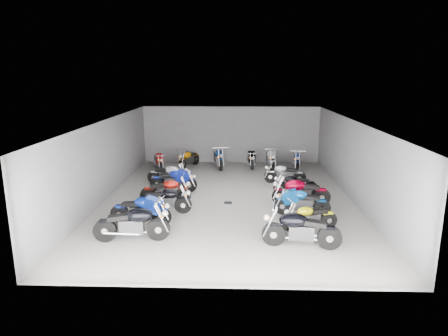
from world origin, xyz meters
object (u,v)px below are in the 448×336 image
(motorcycle_back_a, at_px, (158,160))
(motorcycle_back_c, at_px, (218,158))
(drain_grate, at_px, (228,203))
(motorcycle_right_e, at_px, (295,184))
(motorcycle_back_d, at_px, (251,158))
(motorcycle_left_b, at_px, (141,210))
(motorcycle_left_e, at_px, (174,180))
(motorcycle_left_a, at_px, (133,224))
(motorcycle_left_d, at_px, (166,190))
(motorcycle_right_f, at_px, (284,174))
(motorcycle_left_f, at_px, (169,175))
(motorcycle_right_b, at_px, (310,217))
(motorcycle_left_c, at_px, (164,200))
(motorcycle_back_e, at_px, (271,159))
(motorcycle_back_b, at_px, (189,159))
(motorcycle_back_f, at_px, (297,160))
(motorcycle_right_a, at_px, (300,229))
(motorcycle_right_c, at_px, (301,202))
(motorcycle_right_d, at_px, (301,192))

(motorcycle_back_a, height_order, motorcycle_back_c, motorcycle_back_c)
(drain_grate, xyz_separation_m, motorcycle_right_e, (2.81, 1.22, 0.45))
(motorcycle_back_d, bearing_deg, motorcycle_left_b, 60.75)
(motorcycle_left_e, xyz_separation_m, motorcycle_back_a, (-1.52, 4.27, -0.06))
(motorcycle_back_a, bearing_deg, motorcycle_left_e, 87.72)
(motorcycle_left_a, bearing_deg, motorcycle_left_d, 168.94)
(motorcycle_left_d, relative_size, motorcycle_left_e, 0.98)
(motorcycle_left_a, bearing_deg, motorcycle_back_d, 153.31)
(motorcycle_right_f, bearing_deg, motorcycle_left_f, 103.32)
(motorcycle_left_f, xyz_separation_m, motorcycle_right_f, (5.35, 0.50, -0.03))
(motorcycle_right_b, bearing_deg, drain_grate, 28.44)
(motorcycle_left_c, bearing_deg, motorcycle_right_b, 71.21)
(motorcycle_left_c, xyz_separation_m, motorcycle_back_a, (-1.58, 7.08, -0.06))
(motorcycle_back_c, bearing_deg, motorcycle_left_a, 66.32)
(motorcycle_left_e, xyz_separation_m, motorcycle_left_f, (-0.40, 0.94, -0.00))
(motorcycle_left_c, distance_m, motorcycle_right_b, 5.26)
(motorcycle_left_f, relative_size, motorcycle_back_a, 1.15)
(motorcycle_left_c, distance_m, motorcycle_back_d, 8.33)
(motorcycle_right_b, distance_m, motorcycle_back_e, 8.64)
(motorcycle_left_c, bearing_deg, motorcycle_right_f, 128.52)
(motorcycle_back_b, bearing_deg, motorcycle_back_f, -158.31)
(motorcycle_left_e, bearing_deg, motorcycle_right_a, 45.11)
(motorcycle_right_a, bearing_deg, motorcycle_left_a, 94.58)
(motorcycle_right_a, bearing_deg, motorcycle_back_e, 8.41)
(motorcycle_left_a, distance_m, motorcycle_back_e, 10.86)
(motorcycle_left_c, height_order, motorcycle_right_e, motorcycle_left_c)
(motorcycle_left_d, height_order, motorcycle_back_b, motorcycle_left_d)
(drain_grate, xyz_separation_m, motorcycle_left_c, (-2.33, -1.29, 0.50))
(motorcycle_left_d, xyz_separation_m, motorcycle_right_c, (5.14, -1.32, 0.00))
(motorcycle_right_a, relative_size, motorcycle_right_f, 1.19)
(drain_grate, bearing_deg, motorcycle_back_d, 80.16)
(motorcycle_left_f, relative_size, motorcycle_right_d, 0.89)
(motorcycle_right_e, xyz_separation_m, motorcycle_right_f, (-0.24, 1.74, 0.02))
(motorcycle_back_f, bearing_deg, motorcycle_right_d, 89.94)
(motorcycle_left_d, distance_m, motorcycle_back_b, 6.12)
(motorcycle_left_b, xyz_separation_m, motorcycle_right_a, (5.10, -1.65, 0.04))
(motorcycle_left_b, distance_m, motorcycle_right_d, 6.12)
(motorcycle_right_a, distance_m, motorcycle_back_d, 10.46)
(motorcycle_right_e, bearing_deg, motorcycle_right_a, 173.17)
(motorcycle_right_a, height_order, motorcycle_back_b, motorcycle_right_a)
(motorcycle_right_f, height_order, motorcycle_back_f, motorcycle_back_f)
(motorcycle_back_a, bearing_deg, motorcycle_back_b, 169.85)
(motorcycle_right_d, distance_m, motorcycle_back_f, 6.23)
(motorcycle_left_e, xyz_separation_m, motorcycle_right_e, (5.19, -0.29, -0.05))
(motorcycle_right_a, distance_m, motorcycle_back_c, 10.58)
(drain_grate, relative_size, motorcycle_right_f, 0.16)
(motorcycle_left_e, xyz_separation_m, motorcycle_right_c, (5.07, -2.84, -0.01))
(motorcycle_right_d, xyz_separation_m, motorcycle_back_e, (-0.67, 6.08, -0.00))
(motorcycle_left_f, bearing_deg, motorcycle_left_b, 16.26)
(motorcycle_right_f, bearing_deg, drain_grate, 147.09)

